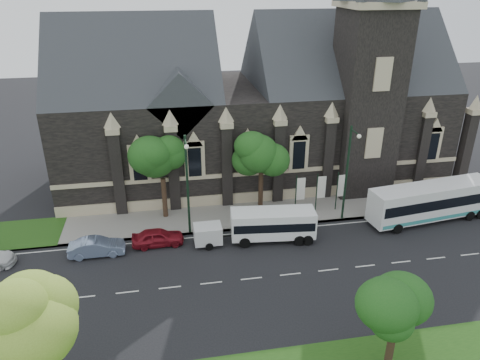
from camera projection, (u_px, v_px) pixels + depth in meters
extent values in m
plane|color=black|center=(251.00, 279.00, 33.22)|extent=(160.00, 160.00, 0.00)
cube|color=gray|center=(231.00, 216.00, 41.70)|extent=(80.00, 5.00, 0.15)
cube|color=black|center=(252.00, 130.00, 49.25)|extent=(40.00, 15.00, 10.00)
cube|color=#2A2D31|center=(137.00, 90.00, 45.26)|extent=(16.00, 15.00, 15.00)
cube|color=#2A2D31|center=(343.00, 82.00, 48.78)|extent=(20.00, 15.00, 15.00)
cube|color=#2A2D31|center=(179.00, 99.00, 41.87)|extent=(6.00, 6.00, 6.00)
cube|color=black|center=(365.00, 105.00, 43.82)|extent=(5.50, 5.50, 18.00)
cube|color=tan|center=(377.00, 4.00, 40.00)|extent=(6.20, 6.20, 0.60)
cube|color=tan|center=(268.00, 172.00, 43.24)|extent=(40.00, 0.22, 0.40)
cube|color=tan|center=(267.00, 196.00, 44.32)|extent=(40.00, 0.25, 1.20)
cube|color=black|center=(248.00, 159.00, 42.14)|extent=(1.20, 0.12, 2.80)
sphere|color=#83A732|center=(37.00, 314.00, 20.66)|extent=(4.16, 4.16, 4.16)
sphere|color=#83A732|center=(55.00, 288.00, 21.16)|extent=(3.12, 3.12, 3.12)
cylinder|color=black|center=(390.00, 347.00, 25.03)|extent=(0.44, 0.44, 3.08)
sphere|color=#1C5219|center=(398.00, 306.00, 23.81)|extent=(3.20, 3.20, 3.20)
sphere|color=#1C5219|center=(405.00, 288.00, 24.19)|extent=(2.40, 2.40, 2.40)
cylinder|color=black|center=(261.00, 191.00, 42.28)|extent=(0.44, 0.44, 3.96)
sphere|color=#1C5219|center=(261.00, 155.00, 40.76)|extent=(3.84, 3.84, 3.84)
sphere|color=#1C5219|center=(268.00, 144.00, 41.23)|extent=(2.88, 2.88, 2.88)
cylinder|color=black|center=(164.00, 198.00, 40.84)|extent=(0.44, 0.44, 3.96)
sphere|color=#1C5219|center=(162.00, 162.00, 39.36)|extent=(3.68, 3.68, 3.68)
sphere|color=#1C5219|center=(169.00, 151.00, 39.80)|extent=(2.76, 2.76, 2.76)
cylinder|color=black|center=(346.00, 175.00, 39.49)|extent=(0.20, 0.20, 9.00)
cylinder|color=black|center=(355.00, 132.00, 37.03)|extent=(0.10, 1.60, 0.10)
sphere|color=silver|center=(359.00, 136.00, 36.36)|extent=(0.36, 0.36, 0.36)
cylinder|color=black|center=(188.00, 187.00, 37.25)|extent=(0.20, 0.20, 9.00)
cylinder|color=black|center=(186.00, 142.00, 34.79)|extent=(0.10, 1.60, 0.10)
sphere|color=silver|center=(186.00, 147.00, 34.12)|extent=(0.36, 0.36, 0.36)
cylinder|color=black|center=(296.00, 195.00, 41.41)|extent=(0.10, 0.10, 4.00)
cube|color=white|center=(301.00, 189.00, 41.23)|extent=(0.80, 0.04, 2.20)
cylinder|color=black|center=(316.00, 193.00, 41.73)|extent=(0.10, 0.10, 4.00)
cube|color=white|center=(322.00, 187.00, 41.55)|extent=(0.80, 0.04, 2.20)
cylinder|color=black|center=(337.00, 192.00, 42.05)|extent=(0.10, 0.10, 4.00)
cube|color=white|center=(342.00, 186.00, 41.87)|extent=(0.80, 0.04, 2.20)
cube|color=white|center=(431.00, 201.00, 40.48)|extent=(12.09, 3.96, 3.01)
cube|color=black|center=(432.00, 199.00, 40.40)|extent=(11.62, 3.94, 0.97)
cube|color=teal|center=(429.00, 212.00, 40.98)|extent=(11.62, 3.93, 0.35)
cylinder|color=black|center=(398.00, 229.00, 38.90)|extent=(0.93, 0.39, 0.90)
cylinder|color=black|center=(381.00, 216.00, 41.05)|extent=(0.93, 0.39, 0.90)
cylinder|color=black|center=(470.00, 216.00, 41.00)|extent=(0.93, 0.39, 0.90)
cylinder|color=black|center=(451.00, 204.00, 43.15)|extent=(0.93, 0.39, 0.90)
cylinder|color=black|center=(480.00, 214.00, 41.32)|extent=(0.93, 0.39, 0.90)
cylinder|color=black|center=(461.00, 202.00, 43.47)|extent=(0.93, 0.39, 0.90)
cube|color=white|center=(273.00, 223.00, 37.54)|extent=(7.21, 2.92, 2.26)
cube|color=black|center=(273.00, 222.00, 37.50)|extent=(6.93, 2.93, 0.76)
cylinder|color=black|center=(245.00, 243.00, 36.84)|extent=(0.92, 0.37, 0.90)
cylinder|color=black|center=(243.00, 229.00, 38.84)|extent=(0.92, 0.37, 0.90)
cylinder|color=black|center=(299.00, 241.00, 37.15)|extent=(0.92, 0.37, 0.90)
cylinder|color=black|center=(295.00, 227.00, 39.15)|extent=(0.92, 0.37, 0.90)
cylinder|color=black|center=(308.00, 240.00, 37.19)|extent=(0.92, 0.37, 0.90)
cylinder|color=black|center=(302.00, 227.00, 39.19)|extent=(0.92, 0.37, 0.90)
cube|color=silver|center=(208.00, 234.00, 37.05)|extent=(2.28, 1.72, 1.48)
cylinder|color=black|center=(209.00, 247.00, 36.58)|extent=(0.64, 0.23, 0.64)
cylinder|color=black|center=(207.00, 236.00, 38.10)|extent=(0.64, 0.23, 0.64)
cylinder|color=black|center=(226.00, 236.00, 37.45)|extent=(1.37, 0.09, 0.08)
imported|color=#798CAF|center=(97.00, 247.00, 35.78)|extent=(4.40, 1.58, 1.45)
imported|color=maroon|center=(158.00, 237.00, 37.13)|extent=(4.30, 1.81, 1.45)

